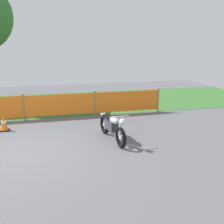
{
  "coord_description": "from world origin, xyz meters",
  "views": [
    {
      "loc": [
        0.92,
        -7.3,
        2.94
      ],
      "look_at": [
        2.79,
        0.27,
        0.9
      ],
      "focal_mm": 42.7,
      "sensor_mm": 36.0,
      "label": 1
    }
  ],
  "objects": [
    {
      "name": "barrier_fence",
      "position": [
        0.0,
        3.19,
        0.54
      ],
      "size": [
        11.22,
        0.08,
        1.05
      ],
      "color": "#997547",
      "rests_on": "ground"
    },
    {
      "name": "ground",
      "position": [
        0.0,
        0.0,
        -0.01
      ],
      "size": [
        24.0,
        24.0,
        0.02
      ],
      "primitive_type": "cube",
      "color": "#5B5B60"
    },
    {
      "name": "traffic_cone",
      "position": [
        -0.59,
        2.03,
        0.26
      ],
      "size": [
        0.32,
        0.32,
        0.53
      ],
      "color": "black",
      "rests_on": "ground"
    },
    {
      "name": "grass_verge",
      "position": [
        0.0,
        5.89,
        0.01
      ],
      "size": [
        24.0,
        5.4,
        0.01
      ],
      "primitive_type": "cube",
      "color": "#386B2D",
      "rests_on": "ground"
    },
    {
      "name": "motorcycle_lead",
      "position": [
        2.8,
        0.26,
        0.45
      ],
      "size": [
        0.57,
        1.95,
        0.93
      ],
      "rotation": [
        0.0,
        0.0,
        -1.43
      ],
      "color": "black",
      "rests_on": "ground"
    }
  ]
}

